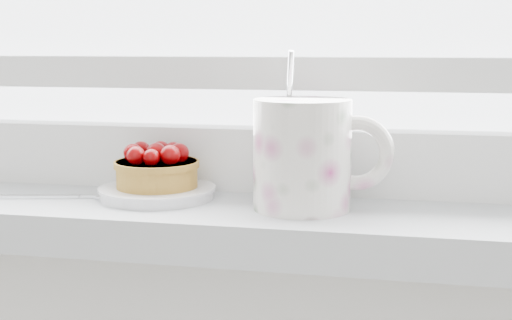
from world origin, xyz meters
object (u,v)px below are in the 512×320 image
(saucer, at_px, (157,192))
(floral_mug, at_px, (306,152))
(fork, at_px, (65,196))
(raspberry_tart, at_px, (157,168))

(saucer, bearing_deg, floral_mug, -5.87)
(floral_mug, height_order, fork, floral_mug)
(floral_mug, relative_size, fork, 0.85)
(raspberry_tart, height_order, fork, raspberry_tart)
(saucer, distance_m, raspberry_tart, 0.03)
(saucer, xyz_separation_m, fork, (-0.10, -0.02, -0.00))
(saucer, height_order, fork, saucer)
(fork, bearing_deg, saucer, 12.07)
(raspberry_tart, bearing_deg, fork, -167.96)
(saucer, xyz_separation_m, floral_mug, (0.16, -0.02, 0.05))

